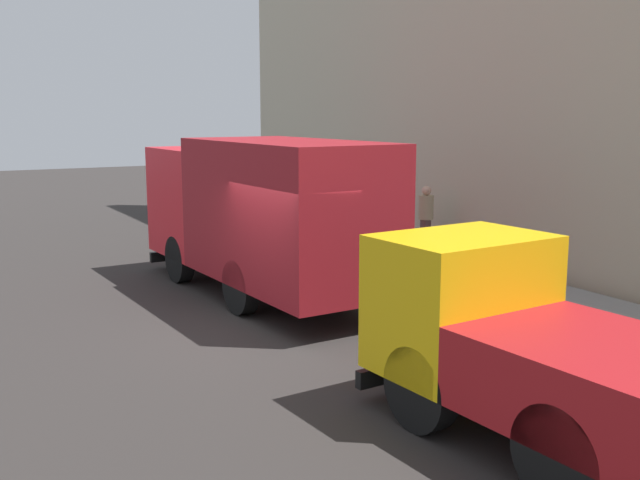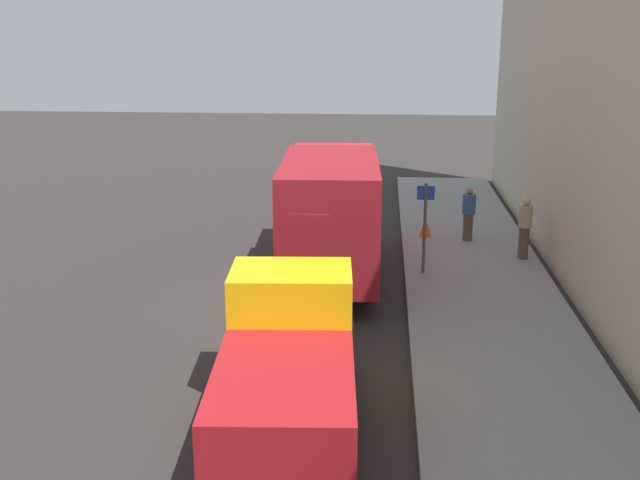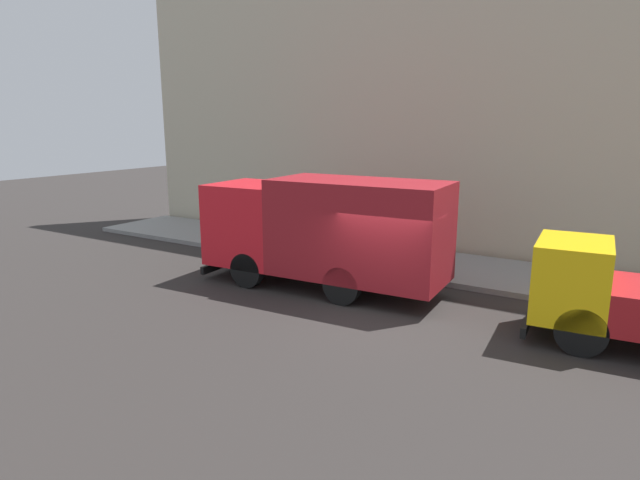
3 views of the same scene
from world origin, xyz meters
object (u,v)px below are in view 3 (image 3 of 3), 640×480
at_px(pedestrian_walking, 365,220).
at_px(street_sign_post, 368,223).
at_px(pedestrian_standing, 309,224).
at_px(large_utility_truck, 324,228).
at_px(traffic_cone_orange, 282,243).
at_px(small_flatbed_truck, 634,299).

height_order(pedestrian_walking, street_sign_post, street_sign_post).
xyz_separation_m(pedestrian_walking, pedestrian_standing, (-1.33, 1.72, -0.08)).
bearing_deg(street_sign_post, pedestrian_walking, 28.18).
bearing_deg(large_utility_truck, pedestrian_standing, 35.24).
relative_size(traffic_cone_orange, street_sign_post, 0.23).
bearing_deg(traffic_cone_orange, street_sign_post, -93.73).
distance_m(pedestrian_walking, street_sign_post, 3.21).
height_order(large_utility_truck, small_flatbed_truck, large_utility_truck).
bearing_deg(pedestrian_standing, pedestrian_walking, 41.54).
relative_size(large_utility_truck, traffic_cone_orange, 13.32).
relative_size(pedestrian_walking, street_sign_post, 0.74).
xyz_separation_m(pedestrian_standing, traffic_cone_orange, (-1.23, 0.38, -0.56)).
relative_size(large_utility_truck, street_sign_post, 3.11).
xyz_separation_m(pedestrian_standing, street_sign_post, (-1.46, -3.21, 0.57)).
bearing_deg(pedestrian_walking, street_sign_post, 156.23).
distance_m(large_utility_truck, street_sign_post, 2.43).
height_order(small_flatbed_truck, pedestrian_walking, small_flatbed_truck).
bearing_deg(street_sign_post, small_flatbed_truck, -108.81).
height_order(pedestrian_walking, pedestrian_standing, pedestrian_walking).
relative_size(pedestrian_walking, traffic_cone_orange, 3.15).
bearing_deg(large_utility_truck, street_sign_post, -7.49).
bearing_deg(pedestrian_standing, large_utility_truck, -48.45).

